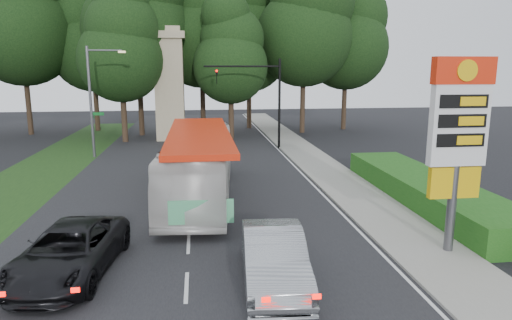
{
  "coord_description": "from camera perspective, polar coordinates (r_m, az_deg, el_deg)",
  "views": [
    {
      "loc": [
        0.47,
        -12.31,
        6.49
      ],
      "look_at": [
        3.15,
        8.67,
        2.2
      ],
      "focal_mm": 32.0,
      "sensor_mm": 36.0,
      "label": 1
    }
  ],
  "objects": [
    {
      "name": "grass_verge_left",
      "position": [
        32.56,
        -24.94,
        -1.1
      ],
      "size": [
        5.0,
        50.0,
        0.02
      ],
      "primitive_type": "cube",
      "color": "#193814",
      "rests_on": "ground"
    },
    {
      "name": "sidewalk_right",
      "position": [
        26.39,
        10.69,
        -2.84
      ],
      "size": [
        3.0,
        80.0,
        0.12
      ],
      "primitive_type": "cube",
      "color": "gray",
      "rests_on": "ground"
    },
    {
      "name": "tree_west_near",
      "position": [
        50.53,
        -19.89,
        14.8
      ],
      "size": [
        8.4,
        8.4,
        16.5
      ],
      "color": "#2D2116",
      "rests_on": "ground"
    },
    {
      "name": "tree_east_near",
      "position": [
        49.72,
        -0.9,
        15.14
      ],
      "size": [
        8.12,
        8.12,
        15.95
      ],
      "color": "#2D2116",
      "rests_on": "ground"
    },
    {
      "name": "tree_far_east",
      "position": [
        49.94,
        11.3,
        15.68
      ],
      "size": [
        8.68,
        8.68,
        17.05
      ],
      "color": "#2D2116",
      "rests_on": "ground"
    },
    {
      "name": "tree_center_left",
      "position": [
        45.97,
        -14.79,
        18.01
      ],
      "size": [
        10.08,
        10.08,
        19.8
      ],
      "color": "#2D2116",
      "rests_on": "ground"
    },
    {
      "name": "traffic_signal_mast",
      "position": [
        36.72,
        0.91,
        8.62
      ],
      "size": [
        6.1,
        0.35,
        7.2
      ],
      "color": "black",
      "rests_on": "ground"
    },
    {
      "name": "monument",
      "position": [
        42.4,
        -10.75,
        9.39
      ],
      "size": [
        3.0,
        3.0,
        10.05
      ],
      "color": "tan",
      "rests_on": "ground"
    },
    {
      "name": "tree_east_mid",
      "position": [
        46.77,
        6.06,
        17.37
      ],
      "size": [
        9.52,
        9.52,
        18.7
      ],
      "color": "#2D2116",
      "rests_on": "ground"
    },
    {
      "name": "transit_bus",
      "position": [
        22.85,
        -7.04,
        -0.71
      ],
      "size": [
        3.86,
        12.43,
        3.41
      ],
      "primitive_type": "imported",
      "rotation": [
        0.0,
        0.0,
        -0.08
      ],
      "color": "silver",
      "rests_on": "ground"
    },
    {
      "name": "tree_west_mid",
      "position": [
        50.36,
        -27.48,
        16.14
      ],
      "size": [
        9.8,
        9.8,
        19.25
      ],
      "color": "#2D2116",
      "rests_on": "ground"
    },
    {
      "name": "streetlight_signs",
      "position": [
        35.18,
        -19.67,
        7.46
      ],
      "size": [
        2.75,
        0.98,
        8.0
      ],
      "color": "#59595E",
      "rests_on": "ground"
    },
    {
      "name": "gas_station_pylon",
      "position": [
        16.88,
        23.99,
        3.53
      ],
      "size": [
        2.1,
        0.45,
        6.85
      ],
      "color": "#59595E",
      "rests_on": "ground"
    },
    {
      "name": "road_surface",
      "position": [
        25.16,
        -8.11,
        -3.58
      ],
      "size": [
        14.0,
        80.0,
        0.02
      ],
      "primitive_type": "cube",
      "color": "black",
      "rests_on": "ground"
    },
    {
      "name": "sedan_silver",
      "position": [
        14.09,
        2.25,
        -12.1
      ],
      "size": [
        2.15,
        5.3,
        1.71
      ],
      "primitive_type": "imported",
      "rotation": [
        0.0,
        0.0,
        -0.07
      ],
      "color": "#9DA0A4",
      "rests_on": "ground"
    },
    {
      "name": "ground",
      "position": [
        13.92,
        -8.73,
        -16.46
      ],
      "size": [
        120.0,
        120.0,
        0.0
      ],
      "primitive_type": "plane",
      "color": "black",
      "rests_on": "ground"
    },
    {
      "name": "tree_center_right",
      "position": [
        47.53,
        -6.89,
        16.85
      ],
      "size": [
        9.24,
        9.24,
        18.15
      ],
      "color": "#2D2116",
      "rests_on": "ground"
    },
    {
      "name": "suv_charcoal",
      "position": [
        15.88,
        -22.32,
        -10.5
      ],
      "size": [
        3.26,
        5.9,
        1.56
      ],
      "primitive_type": "imported",
      "rotation": [
        0.0,
        0.0,
        -0.12
      ],
      "color": "black",
      "rests_on": "ground"
    },
    {
      "name": "tree_monument_right",
      "position": [
        41.95,
        -3.21,
        13.52
      ],
      "size": [
        6.72,
        6.72,
        13.2
      ],
      "color": "#2D2116",
      "rests_on": "ground"
    },
    {
      "name": "tree_monument_left",
      "position": [
        41.87,
        -16.66,
        13.99
      ],
      "size": [
        7.28,
        7.28,
        14.3
      ],
      "color": "#2D2116",
      "rests_on": "ground"
    },
    {
      "name": "hedge",
      "position": [
        23.85,
        20.59,
        -3.58
      ],
      "size": [
        3.0,
        14.0,
        1.2
      ],
      "primitive_type": "cube",
      "color": "#1A5115",
      "rests_on": "ground"
    }
  ]
}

